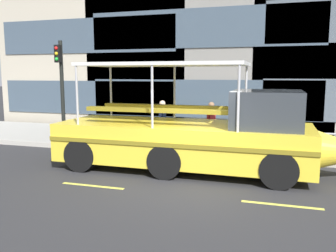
# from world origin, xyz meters

# --- Properties ---
(ground_plane) EXTENTS (120.00, 120.00, 0.00)m
(ground_plane) POSITION_xyz_m (0.00, 0.00, 0.00)
(ground_plane) COLOR #2B2B2D
(sidewalk) EXTENTS (32.00, 4.80, 0.18)m
(sidewalk) POSITION_xyz_m (0.00, 5.60, 0.09)
(sidewalk) COLOR #A8A59E
(sidewalk) RESTS_ON ground_plane
(curb_edge) EXTENTS (32.00, 0.18, 0.18)m
(curb_edge) POSITION_xyz_m (0.00, 3.11, 0.09)
(curb_edge) COLOR #B2ADA3
(curb_edge) RESTS_ON ground_plane
(lane_centreline) EXTENTS (25.80, 0.12, 0.01)m
(lane_centreline) POSITION_xyz_m (-0.00, -0.87, 0.00)
(lane_centreline) COLOR #DBD64C
(lane_centreline) RESTS_ON ground_plane
(curb_guardrail) EXTENTS (11.00, 0.09, 0.87)m
(curb_guardrail) POSITION_xyz_m (-0.54, 3.45, 0.76)
(curb_guardrail) COLOR #9EA0A8
(curb_guardrail) RESTS_ON sidewalk
(traffic_light_pole) EXTENTS (0.24, 0.46, 4.14)m
(traffic_light_pole) POSITION_xyz_m (-6.53, 4.08, 2.69)
(traffic_light_pole) COLOR black
(traffic_light_pole) RESTS_ON sidewalk
(duck_tour_boat) EXTENTS (9.61, 2.67, 3.29)m
(duck_tour_boat) POSITION_xyz_m (-0.02, 1.48, 1.08)
(duck_tour_boat) COLOR yellow
(duck_tour_boat) RESTS_ON ground_plane
(pedestrian_near_bow) EXTENTS (0.42, 0.24, 1.50)m
(pedestrian_near_bow) POSITION_xyz_m (2.42, 4.75, 1.09)
(pedestrian_near_bow) COLOR #1E2338
(pedestrian_near_bow) RESTS_ON sidewalk
(pedestrian_mid_left) EXTENTS (0.32, 0.44, 1.71)m
(pedestrian_mid_left) POSITION_xyz_m (-0.19, 4.45, 1.21)
(pedestrian_mid_left) COLOR black
(pedestrian_mid_left) RESTS_ON sidewalk
(pedestrian_mid_right) EXTENTS (0.35, 0.41, 1.73)m
(pedestrian_mid_right) POSITION_xyz_m (-2.11, 4.30, 1.23)
(pedestrian_mid_right) COLOR #47423D
(pedestrian_mid_right) RESTS_ON sidewalk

